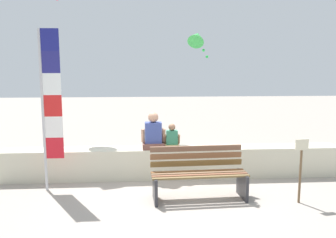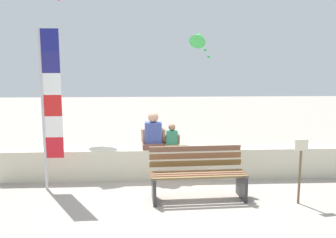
{
  "view_description": "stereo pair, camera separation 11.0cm",
  "coord_description": "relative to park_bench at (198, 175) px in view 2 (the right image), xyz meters",
  "views": [
    {
      "loc": [
        -0.59,
        -6.13,
        2.29
      ],
      "look_at": [
        -0.11,
        0.88,
        1.22
      ],
      "focal_mm": 37.31,
      "sensor_mm": 36.0,
      "label": 1
    },
    {
      "loc": [
        -0.48,
        -6.13,
        2.29
      ],
      "look_at": [
        -0.11,
        0.88,
        1.22
      ],
      "focal_mm": 37.31,
      "sensor_mm": 36.0,
      "label": 2
    }
  ],
  "objects": [
    {
      "name": "seawall_ledge",
      "position": [
        -0.34,
        1.19,
        -0.11
      ],
      "size": [
        6.96,
        0.51,
        0.62
      ],
      "primitive_type": "cube",
      "color": "beige",
      "rests_on": "ground"
    },
    {
      "name": "kite_green",
      "position": [
        0.56,
        4.16,
        2.67
      ],
      "size": [
        0.65,
        0.73,
        0.89
      ],
      "color": "green"
    },
    {
      "name": "person_child",
      "position": [
        -0.38,
        1.16,
        0.4
      ],
      "size": [
        0.33,
        0.24,
        0.51
      ],
      "color": "tan",
      "rests_on": "seawall_ledge"
    },
    {
      "name": "person_adult",
      "position": [
        -0.76,
        1.16,
        0.5
      ],
      "size": [
        0.49,
        0.36,
        0.75
      ],
      "color": "brown",
      "rests_on": "seawall_ledge"
    },
    {
      "name": "flag_banner",
      "position": [
        -2.65,
        0.57,
        1.24
      ],
      "size": [
        0.37,
        0.05,
        2.94
      ],
      "color": "#B7B7BC",
      "rests_on": "ground"
    },
    {
      "name": "park_bench",
      "position": [
        0.0,
        0.0,
        0.0
      ],
      "size": [
        1.68,
        0.69,
        0.88
      ],
      "color": "brown",
      "rests_on": "ground"
    },
    {
      "name": "sign_post",
      "position": [
        1.66,
        -0.34,
        0.24
      ],
      "size": [
        0.24,
        0.06,
        1.1
      ],
      "color": "brown",
      "rests_on": "ground"
    },
    {
      "name": "ground_plane",
      "position": [
        -0.34,
        0.31,
        -0.42
      ],
      "size": [
        40.0,
        40.0,
        0.0
      ],
      "primitive_type": "plane",
      "color": "#9D9287"
    }
  ]
}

